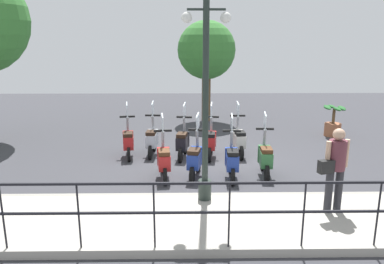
{
  "coord_description": "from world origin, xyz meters",
  "views": [
    {
      "loc": [
        -9.42,
        0.65,
        3.28
      ],
      "look_at": [
        0.2,
        0.5,
        0.9
      ],
      "focal_mm": 35.0,
      "sensor_mm": 36.0,
      "label": 1
    }
  ],
  "objects_px": {
    "scooter_near_0": "(265,157)",
    "scooter_far_4": "(128,141)",
    "scooter_near_1": "(232,160)",
    "scooter_far_0": "(239,140)",
    "scooter_far_2": "(183,141)",
    "tree_distant": "(207,51)",
    "scooter_near_2": "(195,158)",
    "scooter_near_3": "(164,160)",
    "scooter_far_1": "(211,141)",
    "pedestrian_with_bag": "(335,164)",
    "potted_palm": "(333,123)",
    "lamp_post_near": "(205,113)",
    "scooter_far_3": "(152,139)"
  },
  "relations": [
    {
      "from": "scooter_far_4",
      "to": "scooter_far_0",
      "type": "bearing_deg",
      "value": -97.4
    },
    {
      "from": "lamp_post_near",
      "to": "scooter_near_0",
      "type": "xyz_separation_m",
      "value": [
        1.7,
        -1.56,
        -1.44
      ]
    },
    {
      "from": "potted_palm",
      "to": "scooter_far_2",
      "type": "relative_size",
      "value": 0.69
    },
    {
      "from": "tree_distant",
      "to": "scooter_near_0",
      "type": "xyz_separation_m",
      "value": [
        -6.58,
        -1.11,
        -2.36
      ]
    },
    {
      "from": "potted_palm",
      "to": "scooter_far_0",
      "type": "distance_m",
      "value": 4.24
    },
    {
      "from": "scooter_far_1",
      "to": "scooter_far_2",
      "type": "height_order",
      "value": "same"
    },
    {
      "from": "potted_palm",
      "to": "scooter_near_1",
      "type": "xyz_separation_m",
      "value": [
        -4.11,
        4.02,
        0.04
      ]
    },
    {
      "from": "tree_distant",
      "to": "scooter_far_0",
      "type": "xyz_separation_m",
      "value": [
        -4.92,
        -0.69,
        -2.36
      ]
    },
    {
      "from": "pedestrian_with_bag",
      "to": "scooter_far_0",
      "type": "relative_size",
      "value": 1.03
    },
    {
      "from": "scooter_near_0",
      "to": "scooter_far_4",
      "type": "bearing_deg",
      "value": 70.22
    },
    {
      "from": "scooter_near_3",
      "to": "scooter_far_0",
      "type": "relative_size",
      "value": 1.0
    },
    {
      "from": "tree_distant",
      "to": "scooter_near_2",
      "type": "height_order",
      "value": "tree_distant"
    },
    {
      "from": "scooter_near_0",
      "to": "scooter_far_0",
      "type": "height_order",
      "value": "same"
    },
    {
      "from": "pedestrian_with_bag",
      "to": "scooter_far_1",
      "type": "height_order",
      "value": "pedestrian_with_bag"
    },
    {
      "from": "scooter_near_2",
      "to": "scooter_near_3",
      "type": "distance_m",
      "value": 0.76
    },
    {
      "from": "tree_distant",
      "to": "scooter_far_4",
      "type": "xyz_separation_m",
      "value": [
        -5.01,
        2.48,
        -2.36
      ]
    },
    {
      "from": "tree_distant",
      "to": "scooter_far_4",
      "type": "relative_size",
      "value": 2.63
    },
    {
      "from": "scooter_near_1",
      "to": "scooter_far_0",
      "type": "distance_m",
      "value": 1.91
    },
    {
      "from": "scooter_near_3",
      "to": "scooter_far_3",
      "type": "height_order",
      "value": "same"
    },
    {
      "from": "scooter_near_2",
      "to": "tree_distant",
      "type": "bearing_deg",
      "value": 6.62
    },
    {
      "from": "scooter_near_1",
      "to": "scooter_far_1",
      "type": "bearing_deg",
      "value": 15.9
    },
    {
      "from": "scooter_far_1",
      "to": "scooter_far_4",
      "type": "height_order",
      "value": "same"
    },
    {
      "from": "scooter_far_3",
      "to": "lamp_post_near",
      "type": "bearing_deg",
      "value": -155.49
    },
    {
      "from": "potted_palm",
      "to": "scooter_far_3",
      "type": "xyz_separation_m",
      "value": [
        -2.16,
        6.11,
        0.04
      ]
    },
    {
      "from": "scooter_near_3",
      "to": "pedestrian_with_bag",
      "type": "bearing_deg",
      "value": -129.78
    },
    {
      "from": "tree_distant",
      "to": "scooter_near_3",
      "type": "bearing_deg",
      "value": 168.57
    },
    {
      "from": "scooter_near_3",
      "to": "scooter_far_4",
      "type": "distance_m",
      "value": 2.06
    },
    {
      "from": "pedestrian_with_bag",
      "to": "scooter_near_2",
      "type": "relative_size",
      "value": 1.03
    },
    {
      "from": "scooter_near_3",
      "to": "scooter_far_0",
      "type": "bearing_deg",
      "value": -55.23
    },
    {
      "from": "scooter_far_2",
      "to": "scooter_near_1",
      "type": "bearing_deg",
      "value": -135.65
    },
    {
      "from": "scooter_near_1",
      "to": "scooter_far_3",
      "type": "xyz_separation_m",
      "value": [
        1.95,
        2.08,
        0.0
      ]
    },
    {
      "from": "scooter_far_2",
      "to": "scooter_far_3",
      "type": "height_order",
      "value": "same"
    },
    {
      "from": "scooter_near_2",
      "to": "scooter_far_0",
      "type": "distance_m",
      "value": 2.17
    },
    {
      "from": "lamp_post_near",
      "to": "scooter_near_2",
      "type": "relative_size",
      "value": 2.62
    },
    {
      "from": "scooter_near_3",
      "to": "scooter_far_2",
      "type": "height_order",
      "value": "same"
    },
    {
      "from": "lamp_post_near",
      "to": "scooter_far_0",
      "type": "relative_size",
      "value": 2.62
    },
    {
      "from": "scooter_far_2",
      "to": "scooter_near_2",
      "type": "bearing_deg",
      "value": -159.48
    },
    {
      "from": "potted_palm",
      "to": "scooter_far_2",
      "type": "height_order",
      "value": "scooter_far_2"
    },
    {
      "from": "lamp_post_near",
      "to": "scooter_far_2",
      "type": "bearing_deg",
      "value": 8.41
    },
    {
      "from": "scooter_near_0",
      "to": "scooter_near_3",
      "type": "xyz_separation_m",
      "value": [
        -0.16,
        2.47,
        0.0
      ]
    },
    {
      "from": "potted_palm",
      "to": "scooter_far_3",
      "type": "relative_size",
      "value": 0.69
    },
    {
      "from": "scooter_near_1",
      "to": "scooter_near_2",
      "type": "distance_m",
      "value": 0.88
    },
    {
      "from": "scooter_far_1",
      "to": "scooter_near_1",
      "type": "bearing_deg",
      "value": -160.08
    },
    {
      "from": "scooter_far_3",
      "to": "scooter_near_1",
      "type": "bearing_deg",
      "value": -130.22
    },
    {
      "from": "scooter_near_2",
      "to": "scooter_far_2",
      "type": "distance_m",
      "value": 1.6
    },
    {
      "from": "scooter_far_2",
      "to": "scooter_far_3",
      "type": "bearing_deg",
      "value": 82.49
    },
    {
      "from": "lamp_post_near",
      "to": "tree_distant",
      "type": "height_order",
      "value": "lamp_post_near"
    },
    {
      "from": "pedestrian_with_bag",
      "to": "potted_palm",
      "type": "distance_m",
      "value": 6.67
    },
    {
      "from": "potted_palm",
      "to": "scooter_far_0",
      "type": "height_order",
      "value": "scooter_far_0"
    },
    {
      "from": "scooter_far_3",
      "to": "scooter_far_1",
      "type": "bearing_deg",
      "value": -95.35
    }
  ]
}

